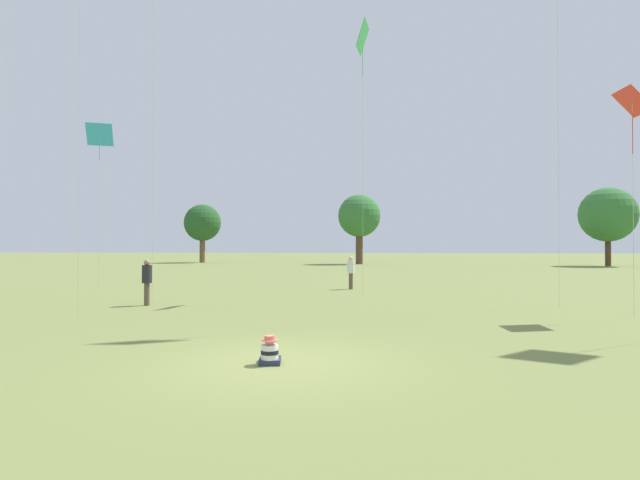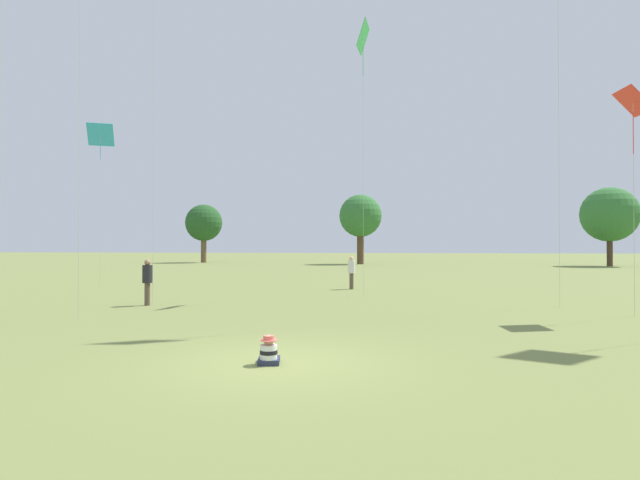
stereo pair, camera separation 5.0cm
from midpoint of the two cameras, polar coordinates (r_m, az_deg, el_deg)
name	(u,v)px [view 2 (the right image)]	position (r m, az deg, el deg)	size (l,w,h in m)	color
ground_plane	(279,363)	(9.69, -4.55, -13.83)	(300.00, 300.00, 0.00)	olive
seated_toddler	(269,352)	(9.57, -5.73, -12.64)	(0.47, 0.55, 0.54)	#282D47
person_standing_0	(147,278)	(19.59, -19.06, -4.13)	(0.51, 0.51, 1.70)	brown
person_standing_2	(351,270)	(25.53, 3.67, -3.42)	(0.43, 0.43, 1.67)	brown
kite_2	(101,137)	(28.54, -23.74, 10.72)	(1.47, 1.21, 8.46)	#339EDB
kite_3	(363,43)	(23.32, 5.02, 21.53)	(0.53, 1.27, 11.87)	green
kite_8	(633,106)	(18.93, 32.23, 12.86)	(0.86, 1.12, 7.13)	red
distant_tree_0	(204,223)	(68.44, -13.12, 1.89)	(4.89, 4.89, 7.77)	brown
distant_tree_1	(609,215)	(63.27, 30.20, 2.52)	(5.98, 5.98, 8.66)	#473323
distant_tree_2	(360,216)	(61.13, 4.67, 2.71)	(5.18, 5.18, 8.50)	brown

